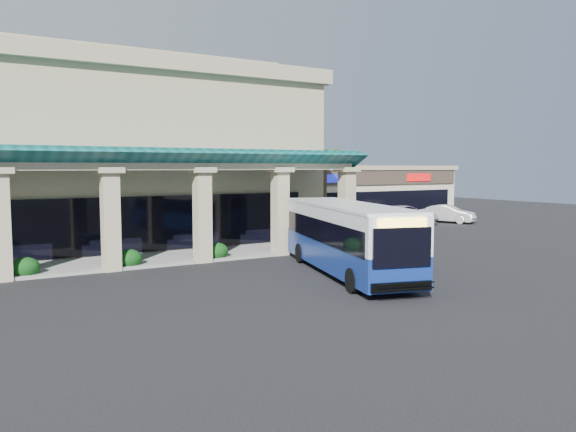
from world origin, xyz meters
TOP-DOWN VIEW (x-y plane):
  - ground at (0.00, 0.00)m, footprint 110.00×110.00m
  - main_building at (-8.00, 16.00)m, footprint 30.80×14.80m
  - arcade at (-8.00, 6.80)m, footprint 30.00×6.20m
  - strip_mall at (18.00, 24.00)m, footprint 22.50×12.50m
  - palm_0 at (8.50, 11.00)m, footprint 2.40×2.40m
  - palm_1 at (9.50, 14.00)m, footprint 2.40×2.40m
  - broadleaf_tree at (7.50, 19.00)m, footprint 2.60×2.60m
  - transit_bus at (1.30, -1.00)m, footprint 5.63×11.54m
  - pedestrian at (4.71, -2.21)m, footprint 0.67×0.81m
  - car_silver at (10.80, 14.32)m, footprint 2.18×4.74m
  - car_white at (14.16, 13.81)m, footprint 2.12×4.44m
  - car_red at (17.29, 14.74)m, footprint 3.82×5.43m
  - car_gray at (18.96, 14.08)m, footprint 4.07×6.06m
  - car_extra at (22.82, 13.07)m, footprint 3.37×4.85m

SIDE VIEW (x-z plane):
  - ground at x=0.00m, z-range 0.00..0.00m
  - car_white at x=14.16m, z-range 0.00..1.40m
  - car_red at x=17.29m, z-range 0.00..1.46m
  - car_extra at x=22.82m, z-range 0.00..1.51m
  - car_gray at x=18.96m, z-range 0.00..1.54m
  - car_silver at x=10.80m, z-range 0.00..1.58m
  - pedestrian at x=4.71m, z-range 0.00..1.91m
  - transit_bus at x=1.30m, z-range 0.00..3.14m
  - broadleaf_tree at x=7.50m, z-range 0.00..4.81m
  - strip_mall at x=18.00m, z-range 0.00..4.90m
  - arcade at x=-8.00m, z-range 0.00..5.70m
  - palm_1 at x=9.50m, z-range 0.00..5.80m
  - palm_0 at x=8.50m, z-range 0.00..6.60m
  - main_building at x=-8.00m, z-range 0.00..11.35m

